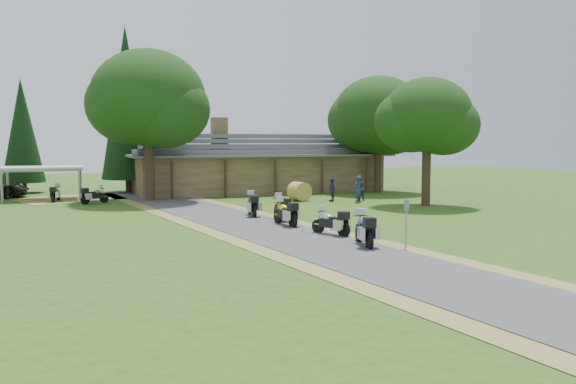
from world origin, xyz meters
name	(u,v)px	position (x,y,z in m)	size (l,w,h in m)	color
ground	(303,241)	(0.00, 0.00, 0.00)	(120.00, 120.00, 0.00)	#2F4914
driveway	(261,228)	(-0.50, 4.00, 0.00)	(46.00, 46.00, 0.00)	#424244
lodge	(257,162)	(6.00, 24.00, 2.45)	(21.40, 9.40, 4.90)	brown
carport	(43,183)	(-10.67, 22.61, 1.20)	(5.52, 3.68, 2.39)	silver
motorcycle_row_a	(364,228)	(1.82, -1.87, 0.70)	(2.04, 0.66, 1.39)	#214296
motorcycle_row_b	(331,221)	(1.71, 0.92, 0.63)	(1.84, 0.60, 1.26)	#A3A6AB
motorcycle_row_c	(285,212)	(0.88, 4.33, 0.68)	(2.00, 0.65, 1.37)	#DBC703
motorcycle_row_d	(281,207)	(1.43, 6.29, 0.69)	(2.02, 0.66, 1.38)	#D94806
motorcycle_row_e	(252,204)	(0.51, 8.46, 0.68)	(2.00, 0.65, 1.37)	black
motorcycle_carport_a	(56,193)	(-9.83, 20.94, 0.61)	(1.78, 0.58, 1.22)	orange
motorcycle_carport_b	(95,194)	(-7.37, 18.52, 0.62)	(1.81, 0.59, 1.24)	slate
person_a	(358,187)	(9.47, 12.57, 1.07)	(0.61, 0.44, 2.15)	#293352
person_b	(359,185)	(10.13, 13.67, 1.08)	(0.61, 0.44, 2.16)	#293352
person_c	(332,188)	(8.21, 14.04, 0.96)	(0.54, 0.39, 1.91)	#293352
hay_bale	(299,191)	(6.19, 15.16, 0.67)	(1.33, 1.33, 1.22)	olive
sign_post	(406,224)	(3.12, -2.87, 0.96)	(0.34, 0.06, 1.91)	gray
oak_lodge_left	(149,118)	(-3.62, 19.00, 5.82)	(7.92, 7.92, 11.63)	black
oak_lodge_right	(378,130)	(14.87, 19.11, 5.14)	(7.47, 7.47, 10.29)	black
oak_driveway	(427,133)	(12.61, 9.21, 4.74)	(5.68, 5.68, 9.48)	black
cedar_near	(127,110)	(-4.32, 26.67, 6.78)	(4.25, 4.25, 13.56)	black
cedar_far	(22,136)	(-12.31, 29.13, 4.65)	(3.34, 3.34, 9.30)	black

